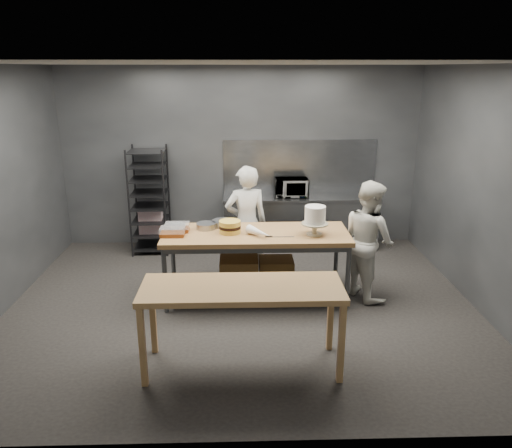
{
  "coord_description": "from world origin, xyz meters",
  "views": [
    {
      "loc": [
        -0.0,
        -5.9,
        2.95
      ],
      "look_at": [
        0.18,
        0.16,
        1.05
      ],
      "focal_mm": 35.0,
      "sensor_mm": 36.0,
      "label": 1
    }
  ],
  "objects_px": {
    "chef_behind": "(246,223)",
    "near_counter": "(242,294)",
    "microwave": "(291,187)",
    "frosted_cake_stand": "(315,217)",
    "layer_cake": "(230,227)",
    "speed_rack": "(150,201)",
    "work_table": "(256,257)",
    "chef_right": "(369,240)"
  },
  "relations": [
    {
      "from": "chef_behind",
      "to": "near_counter",
      "type": "bearing_deg",
      "value": 76.57
    },
    {
      "from": "microwave",
      "to": "frosted_cake_stand",
      "type": "xyz_separation_m",
      "value": [
        0.09,
        -2.09,
        0.11
      ]
    },
    {
      "from": "frosted_cake_stand",
      "to": "layer_cake",
      "type": "relative_size",
      "value": 1.35
    },
    {
      "from": "speed_rack",
      "to": "microwave",
      "type": "distance_m",
      "value": 2.36
    },
    {
      "from": "work_table",
      "to": "chef_right",
      "type": "xyz_separation_m",
      "value": [
        1.49,
        0.03,
        0.22
      ]
    },
    {
      "from": "near_counter",
      "to": "chef_right",
      "type": "height_order",
      "value": "chef_right"
    },
    {
      "from": "chef_right",
      "to": "layer_cake",
      "type": "distance_m",
      "value": 1.83
    },
    {
      "from": "speed_rack",
      "to": "frosted_cake_stand",
      "type": "height_order",
      "value": "speed_rack"
    },
    {
      "from": "speed_rack",
      "to": "chef_behind",
      "type": "xyz_separation_m",
      "value": [
        1.58,
        -1.22,
        -0.02
      ]
    },
    {
      "from": "microwave",
      "to": "chef_right",
      "type": "bearing_deg",
      "value": -66.63
    },
    {
      "from": "work_table",
      "to": "chef_right",
      "type": "height_order",
      "value": "chef_right"
    },
    {
      "from": "layer_cake",
      "to": "chef_behind",
      "type": "bearing_deg",
      "value": 72.01
    },
    {
      "from": "microwave",
      "to": "layer_cake",
      "type": "distance_m",
      "value": 2.2
    },
    {
      "from": "speed_rack",
      "to": "chef_right",
      "type": "distance_m",
      "value": 3.68
    },
    {
      "from": "speed_rack",
      "to": "chef_behind",
      "type": "height_order",
      "value": "speed_rack"
    },
    {
      "from": "microwave",
      "to": "frosted_cake_stand",
      "type": "height_order",
      "value": "frosted_cake_stand"
    },
    {
      "from": "work_table",
      "to": "frosted_cake_stand",
      "type": "height_order",
      "value": "frosted_cake_stand"
    },
    {
      "from": "near_counter",
      "to": "chef_right",
      "type": "relative_size",
      "value": 1.26
    },
    {
      "from": "work_table",
      "to": "chef_behind",
      "type": "bearing_deg",
      "value": 99.68
    },
    {
      "from": "frosted_cake_stand",
      "to": "chef_right",
      "type": "bearing_deg",
      "value": 12.12
    },
    {
      "from": "chef_right",
      "to": "near_counter",
      "type": "bearing_deg",
      "value": 113.29
    },
    {
      "from": "chef_behind",
      "to": "microwave",
      "type": "xyz_separation_m",
      "value": [
        0.77,
        1.3,
        0.22
      ]
    },
    {
      "from": "near_counter",
      "to": "speed_rack",
      "type": "height_order",
      "value": "speed_rack"
    },
    {
      "from": "chef_right",
      "to": "frosted_cake_stand",
      "type": "relative_size",
      "value": 4.19
    },
    {
      "from": "chef_right",
      "to": "layer_cake",
      "type": "height_order",
      "value": "chef_right"
    },
    {
      "from": "microwave",
      "to": "chef_behind",
      "type": "bearing_deg",
      "value": -120.72
    },
    {
      "from": "microwave",
      "to": "frosted_cake_stand",
      "type": "bearing_deg",
      "value": -87.58
    },
    {
      "from": "chef_right",
      "to": "layer_cake",
      "type": "bearing_deg",
      "value": 69.87
    },
    {
      "from": "work_table",
      "to": "chef_right",
      "type": "relative_size",
      "value": 1.52
    },
    {
      "from": "work_table",
      "to": "microwave",
      "type": "distance_m",
      "value": 2.12
    },
    {
      "from": "frosted_cake_stand",
      "to": "near_counter",
      "type": "bearing_deg",
      "value": -121.91
    },
    {
      "from": "speed_rack",
      "to": "layer_cake",
      "type": "xyz_separation_m",
      "value": [
        1.36,
        -1.89,
        0.14
      ]
    },
    {
      "from": "work_table",
      "to": "chef_behind",
      "type": "distance_m",
      "value": 0.72
    },
    {
      "from": "chef_behind",
      "to": "microwave",
      "type": "distance_m",
      "value": 1.52
    },
    {
      "from": "chef_right",
      "to": "frosted_cake_stand",
      "type": "xyz_separation_m",
      "value": [
        -0.74,
        -0.16,
        0.37
      ]
    },
    {
      "from": "speed_rack",
      "to": "layer_cake",
      "type": "distance_m",
      "value": 2.33
    },
    {
      "from": "work_table",
      "to": "speed_rack",
      "type": "xyz_separation_m",
      "value": [
        -1.69,
        1.88,
        0.28
      ]
    },
    {
      "from": "near_counter",
      "to": "microwave",
      "type": "relative_size",
      "value": 3.69
    },
    {
      "from": "speed_rack",
      "to": "microwave",
      "type": "bearing_deg",
      "value": 1.95
    },
    {
      "from": "near_counter",
      "to": "chef_behind",
      "type": "bearing_deg",
      "value": 88.23
    },
    {
      "from": "chef_behind",
      "to": "layer_cake",
      "type": "xyz_separation_m",
      "value": [
        -0.22,
        -0.67,
        0.17
      ]
    },
    {
      "from": "chef_behind",
      "to": "chef_right",
      "type": "xyz_separation_m",
      "value": [
        1.6,
        -0.63,
        -0.04
      ]
    }
  ]
}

